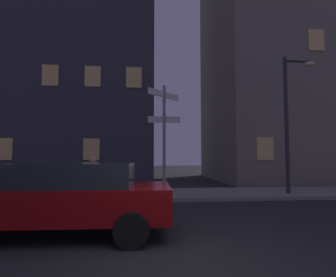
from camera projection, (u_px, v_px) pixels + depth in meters
ground_plane at (187, 267)px, 3.99m from camera, size 80.00×80.00×0.00m
sidewalk_kerb at (159, 194)px, 10.90m from camera, size 40.00×2.93×0.14m
signpost at (164, 129)px, 10.25m from camera, size 1.26×1.26×4.18m
street_lamp at (290, 112)px, 10.99m from camera, size 1.35×0.28×5.55m
car_side_parked at (68, 196)px, 5.60m from camera, size 4.46×2.09×1.49m
cyclist at (91, 186)px, 7.99m from camera, size 1.82×0.33×1.61m
building_left_block at (86, 40)px, 19.20m from camera, size 9.41×7.26×19.73m
building_right_block at (297, 53)px, 19.38m from camera, size 12.30×8.69×18.02m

